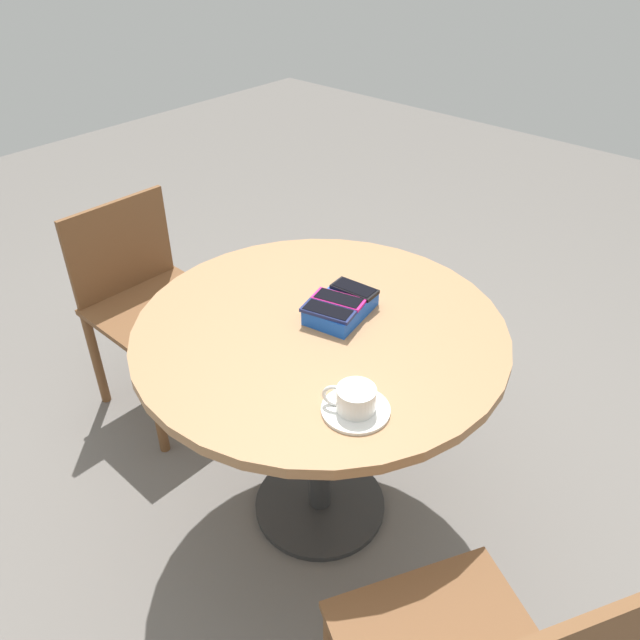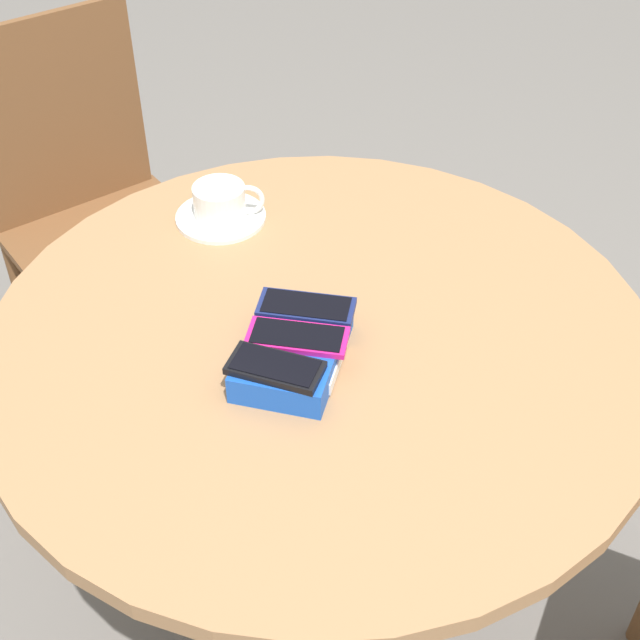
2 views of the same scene
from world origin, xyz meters
name	(u,v)px [view 1 (image 1 of 2)]	position (x,y,z in m)	size (l,w,h in m)	color
ground_plane	(320,505)	(0.00, 0.00, 0.00)	(8.00, 8.00, 0.00)	slate
round_table	(320,361)	(0.00, 0.00, 0.62)	(1.01, 1.01, 0.74)	#2D2D2D
phone_box	(341,308)	(-0.08, 0.01, 0.76)	(0.22, 0.17, 0.04)	blue
phone_black	(354,289)	(-0.14, 0.00, 0.79)	(0.07, 0.13, 0.01)	black
phone_magenta	(339,300)	(-0.08, 0.00, 0.79)	(0.09, 0.15, 0.01)	#D11975
phone_navy	(328,311)	(-0.01, 0.02, 0.79)	(0.09, 0.15, 0.01)	navy
saucer	(356,410)	(0.19, 0.28, 0.74)	(0.16, 0.16, 0.01)	white
coffee_cup	(355,398)	(0.19, 0.28, 0.78)	(0.09, 0.11, 0.06)	white
chair_near_window	(151,303)	(-0.01, -0.86, 0.43)	(0.45, 0.45, 0.79)	brown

